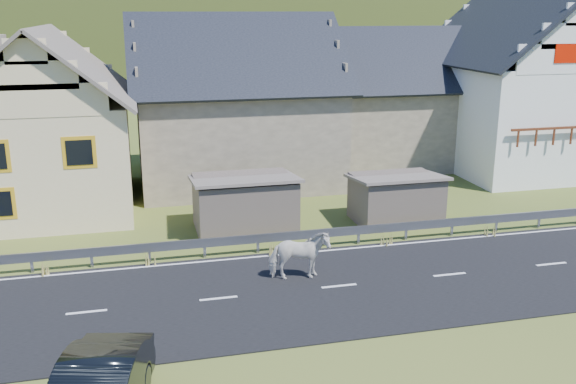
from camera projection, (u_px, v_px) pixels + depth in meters
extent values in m
plane|color=#3B4E1B|center=(339.00, 287.00, 21.17)|extent=(160.00, 160.00, 0.00)
cube|color=black|center=(339.00, 287.00, 21.16)|extent=(60.00, 7.00, 0.04)
cube|color=silver|center=(339.00, 286.00, 21.15)|extent=(60.00, 6.60, 0.01)
cube|color=#93969B|center=(309.00, 234.00, 24.45)|extent=(28.00, 0.08, 0.34)
cube|color=#93969B|center=(32.00, 263.00, 22.24)|extent=(0.10, 0.06, 0.70)
cube|color=#93969B|center=(92.00, 258.00, 22.70)|extent=(0.10, 0.06, 0.70)
cube|color=#93969B|center=(149.00, 253.00, 23.15)|extent=(0.10, 0.06, 0.70)
cube|color=#93969B|center=(205.00, 249.00, 23.61)|extent=(0.10, 0.06, 0.70)
cube|color=#93969B|center=(258.00, 244.00, 24.07)|extent=(0.10, 0.06, 0.70)
cube|color=#93969B|center=(309.00, 240.00, 24.53)|extent=(0.10, 0.06, 0.70)
cube|color=#93969B|center=(358.00, 236.00, 24.99)|extent=(0.10, 0.06, 0.70)
cube|color=#93969B|center=(406.00, 232.00, 25.45)|extent=(0.10, 0.06, 0.70)
cube|color=#93969B|center=(452.00, 228.00, 25.90)|extent=(0.10, 0.06, 0.70)
cube|color=#93969B|center=(496.00, 224.00, 26.36)|extent=(0.10, 0.06, 0.70)
cube|color=#93969B|center=(539.00, 220.00, 26.82)|extent=(0.10, 0.06, 0.70)
cube|color=#6A5C50|center=(244.00, 204.00, 26.48)|extent=(4.30, 3.30, 2.40)
cube|color=#6A5C50|center=(396.00, 199.00, 27.53)|extent=(3.80, 2.90, 2.20)
cube|color=beige|center=(51.00, 153.00, 29.41)|extent=(7.00, 9.00, 5.00)
cube|color=gold|center=(79.00, 152.00, 25.32)|extent=(1.30, 0.12, 1.30)
cube|color=tan|center=(0.00, 62.00, 29.25)|extent=(0.70, 0.70, 2.40)
cube|color=tan|center=(235.00, 133.00, 34.27)|extent=(10.00, 9.00, 5.00)
cube|color=tan|center=(394.00, 123.00, 38.49)|extent=(9.00, 8.00, 4.60)
cube|color=white|center=(512.00, 115.00, 36.87)|extent=(8.00, 10.00, 6.00)
cube|color=#652C14|center=(572.00, 127.00, 31.91)|extent=(6.80, 0.12, 0.12)
ellipsoid|color=#213012|center=(169.00, 108.00, 195.97)|extent=(440.00, 280.00, 260.00)
imported|color=silver|center=(299.00, 255.00, 21.50)|extent=(1.10, 2.08, 1.70)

